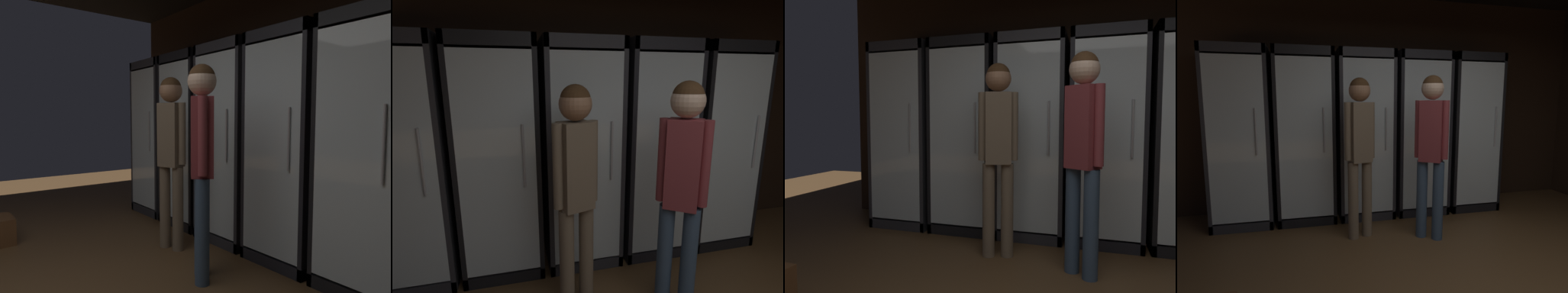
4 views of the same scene
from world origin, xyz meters
TOP-DOWN VIEW (x-y plane):
  - wall_back at (0.00, 3.03)m, footprint 6.00×0.06m
  - cooler_far_left at (-2.06, 2.69)m, footprint 0.67×0.70m
  - cooler_left at (-1.34, 2.69)m, footprint 0.67×0.70m
  - cooler_center at (-0.62, 2.69)m, footprint 0.67×0.70m
  - cooler_right at (0.09, 2.69)m, footprint 0.67×0.70m
  - cooler_far_right at (0.81, 2.69)m, footprint 0.67×0.70m
  - shopper_near at (-0.10, 1.73)m, footprint 0.29×0.27m
  - shopper_far at (-0.81, 1.92)m, footprint 0.33×0.22m

SIDE VIEW (x-z plane):
  - cooler_left at x=-1.34m, z-range -0.03..2.00m
  - cooler_far_right at x=0.81m, z-range -0.03..2.00m
  - cooler_far_left at x=-2.06m, z-range -0.02..2.01m
  - cooler_center at x=-0.62m, z-range -0.02..2.01m
  - cooler_right at x=0.09m, z-range -0.02..2.01m
  - shopper_far at x=-0.81m, z-range 0.21..1.88m
  - shopper_near at x=-0.10m, z-range 0.20..1.89m
  - wall_back at x=0.00m, z-range 0.00..2.80m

